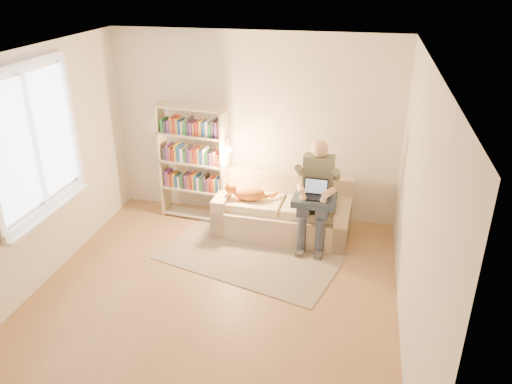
% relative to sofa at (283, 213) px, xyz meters
% --- Properties ---
extents(floor, '(4.50, 4.50, 0.00)m').
position_rel_sofa_xyz_m(floor, '(-0.51, -1.74, -0.28)').
color(floor, olive).
rests_on(floor, ground).
extents(ceiling, '(4.00, 4.50, 0.02)m').
position_rel_sofa_xyz_m(ceiling, '(-0.51, -1.74, 2.32)').
color(ceiling, white).
rests_on(ceiling, wall_back).
extents(wall_left, '(0.02, 4.50, 2.60)m').
position_rel_sofa_xyz_m(wall_left, '(-2.51, -1.74, 1.02)').
color(wall_left, silver).
rests_on(wall_left, floor).
extents(wall_right, '(0.02, 4.50, 2.60)m').
position_rel_sofa_xyz_m(wall_right, '(1.49, -1.74, 1.02)').
color(wall_right, silver).
rests_on(wall_right, floor).
extents(wall_back, '(4.00, 0.02, 2.60)m').
position_rel_sofa_xyz_m(wall_back, '(-0.51, 0.51, 1.02)').
color(wall_back, silver).
rests_on(wall_back, floor).
extents(wall_front, '(4.00, 0.02, 2.60)m').
position_rel_sofa_xyz_m(wall_front, '(-0.51, -3.99, 1.02)').
color(wall_front, silver).
rests_on(wall_front, floor).
extents(window, '(0.12, 1.52, 1.69)m').
position_rel_sofa_xyz_m(window, '(-2.46, -1.54, 1.10)').
color(window, white).
rests_on(window, wall_left).
extents(sofa, '(1.82, 0.87, 0.76)m').
position_rel_sofa_xyz_m(sofa, '(0.00, 0.00, 0.00)').
color(sofa, '#C8B08E').
rests_on(sofa, floor).
extents(person, '(0.41, 0.64, 1.37)m').
position_rel_sofa_xyz_m(person, '(0.44, -0.16, 0.48)').
color(person, '#6B6F5A').
rests_on(person, sofa).
extents(cat, '(0.66, 0.25, 0.24)m').
position_rel_sofa_xyz_m(cat, '(-0.44, -0.10, 0.31)').
color(cat, orange).
rests_on(cat, sofa).
extents(blanket, '(0.55, 0.46, 0.09)m').
position_rel_sofa_xyz_m(blanket, '(0.43, -0.30, 0.39)').
color(blanket, '#263544').
rests_on(blanket, person).
extents(laptop, '(0.31, 0.28, 0.25)m').
position_rel_sofa_xyz_m(laptop, '(0.43, -0.29, 0.49)').
color(laptop, black).
rests_on(laptop, blanket).
extents(bookshelf, '(1.10, 0.42, 1.66)m').
position_rel_sofa_xyz_m(bookshelf, '(-1.31, 0.16, 0.64)').
color(bookshelf, '#C1B292').
rests_on(bookshelf, floor).
extents(rug, '(2.45, 1.83, 0.01)m').
position_rel_sofa_xyz_m(rug, '(-0.29, -0.73, -0.27)').
color(rug, gray).
rests_on(rug, floor).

